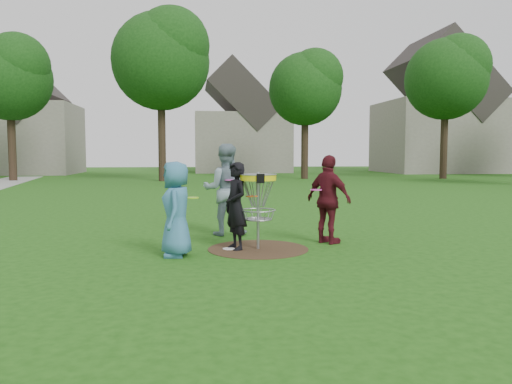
{
  "coord_description": "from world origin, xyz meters",
  "views": [
    {
      "loc": [
        -1.12,
        -8.73,
        1.73
      ],
      "look_at": [
        0.0,
        0.3,
        1.0
      ],
      "focal_mm": 35.0,
      "sensor_mm": 36.0,
      "label": 1
    }
  ],
  "objects": [
    {
      "name": "tree_row",
      "position": [
        0.44,
        20.67,
        6.21
      ],
      "size": [
        51.2,
        17.42,
        9.9
      ],
      "color": "#38281C",
      "rests_on": "ground"
    },
    {
      "name": "player_maroon",
      "position": [
        1.4,
        0.39,
        0.84
      ],
      "size": [
        0.91,
        1.03,
        1.68
      ],
      "primitive_type": "imported",
      "rotation": [
        0.0,
        0.0,
        2.21
      ],
      "color": "#51121B",
      "rests_on": "ground"
    },
    {
      "name": "player_grey",
      "position": [
        -0.49,
        1.61,
        0.95
      ],
      "size": [
        0.98,
        0.8,
        1.9
      ],
      "primitive_type": "imported",
      "rotation": [
        0.0,
        0.0,
        3.05
      ],
      "color": "gray",
      "rests_on": "ground"
    },
    {
      "name": "held_discs",
      "position": [
        -0.14,
        0.33,
        1.03
      ],
      "size": [
        2.5,
        1.92,
        0.23
      ],
      "color": "#92D317",
      "rests_on": "ground"
    },
    {
      "name": "house_row",
      "position": [
        4.78,
        33.07,
        4.14
      ],
      "size": [
        44.5,
        10.65,
        11.62
      ],
      "color": "gray",
      "rests_on": "ground"
    },
    {
      "name": "disc_on_grass",
      "position": [
        -0.52,
        0.03,
        0.01
      ],
      "size": [
        0.22,
        0.22,
        0.02
      ],
      "primitive_type": "cylinder",
      "color": "white",
      "rests_on": "ground"
    },
    {
      "name": "dirt_patch",
      "position": [
        0.0,
        0.0,
        0.0
      ],
      "size": [
        1.8,
        1.8,
        0.01
      ],
      "primitive_type": "cylinder",
      "color": "#47331E",
      "rests_on": "ground"
    },
    {
      "name": "disc_golf_basket",
      "position": [
        0.0,
        -0.0,
        1.02
      ],
      "size": [
        0.66,
        0.67,
        1.38
      ],
      "color": "#9EA0A5",
      "rests_on": "ground"
    },
    {
      "name": "player_black",
      "position": [
        -0.4,
        0.02,
        0.78
      ],
      "size": [
        0.55,
        0.66,
        1.55
      ],
      "primitive_type": "imported",
      "rotation": [
        0.0,
        0.0,
        -1.2
      ],
      "color": "black",
      "rests_on": "ground"
    },
    {
      "name": "player_blue",
      "position": [
        -1.42,
        -0.44,
        0.79
      ],
      "size": [
        0.52,
        0.78,
        1.58
      ],
      "primitive_type": "imported",
      "rotation": [
        0.0,
        0.0,
        -1.6
      ],
      "color": "teal",
      "rests_on": "ground"
    },
    {
      "name": "ground",
      "position": [
        0.0,
        0.0,
        0.0
      ],
      "size": [
        100.0,
        100.0,
        0.0
      ],
      "primitive_type": "plane",
      "color": "#19470F",
      "rests_on": "ground"
    }
  ]
}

